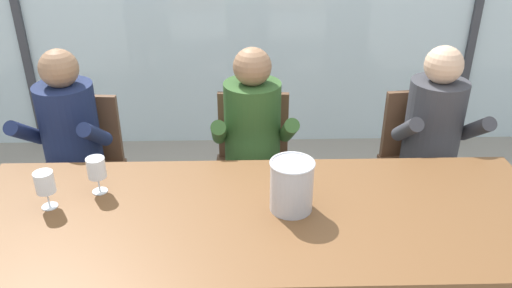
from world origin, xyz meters
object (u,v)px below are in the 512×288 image
at_px(chair_center, 420,154).
at_px(dining_table, 258,225).
at_px(chair_near_curtain, 83,161).
at_px(person_navy_polo, 66,144).
at_px(person_charcoal_jacket, 436,139).
at_px(chair_left_of_center, 252,158).
at_px(wine_glass_by_left_taster, 45,184).
at_px(person_olive_shirt, 253,141).
at_px(ice_bucket_primary, 292,185).
at_px(wine_glass_near_bucket, 96,168).

bearing_deg(chair_center, dining_table, -146.83).
relative_size(chair_near_curtain, person_navy_polo, 0.74).
relative_size(chair_near_curtain, person_charcoal_jacket, 0.74).
xyz_separation_m(chair_left_of_center, wine_glass_by_left_taster, (-0.90, -0.79, 0.32)).
bearing_deg(person_olive_shirt, ice_bucket_primary, -80.29).
bearing_deg(dining_table, ice_bucket_primary, 11.27).
relative_size(dining_table, person_charcoal_jacket, 2.10).
relative_size(person_navy_polo, person_charcoal_jacket, 1.00).
height_order(chair_center, person_navy_polo, person_navy_polo).
xyz_separation_m(chair_center, wine_glass_near_bucket, (-1.73, -0.69, 0.33)).
bearing_deg(person_charcoal_jacket, chair_left_of_center, 173.48).
relative_size(person_charcoal_jacket, wine_glass_by_left_taster, 7.00).
relative_size(dining_table, wine_glass_near_bucket, 14.72).
xyz_separation_m(chair_left_of_center, wine_glass_near_bucket, (-0.71, -0.67, 0.33)).
bearing_deg(chair_left_of_center, person_navy_polo, -169.95).
bearing_deg(person_navy_polo, person_charcoal_jacket, 4.65).
bearing_deg(wine_glass_near_bucket, person_olive_shirt, 37.26).
bearing_deg(ice_bucket_primary, chair_near_curtain, 144.61).
distance_m(person_navy_polo, ice_bucket_primary, 1.39).
bearing_deg(ice_bucket_primary, wine_glass_by_left_taster, 177.85).
height_order(wine_glass_by_left_taster, wine_glass_near_bucket, same).
distance_m(dining_table, wine_glass_by_left_taster, 0.93).
bearing_deg(chair_left_of_center, wine_glass_by_left_taster, -135.76).
relative_size(person_olive_shirt, wine_glass_by_left_taster, 7.00).
xyz_separation_m(wine_glass_by_left_taster, wine_glass_near_bucket, (0.19, 0.12, 0.00)).
height_order(chair_center, wine_glass_near_bucket, wine_glass_near_bucket).
distance_m(dining_table, chair_left_of_center, 0.87).
bearing_deg(ice_bucket_primary, person_navy_polo, 149.37).
relative_size(chair_near_curtain, person_olive_shirt, 0.74).
distance_m(person_navy_polo, person_olive_shirt, 1.04).
xyz_separation_m(dining_table, person_olive_shirt, (-0.00, 0.73, 0.03)).
height_order(dining_table, chair_left_of_center, chair_left_of_center).
bearing_deg(person_olive_shirt, dining_table, -91.84).
bearing_deg(wine_glass_by_left_taster, person_navy_polo, 101.12).
bearing_deg(wine_glass_by_left_taster, wine_glass_near_bucket, 31.54).
distance_m(chair_center, person_olive_shirt, 1.04).
height_order(person_olive_shirt, person_charcoal_jacket, same).
xyz_separation_m(dining_table, person_charcoal_jacket, (1.03, 0.73, 0.03)).
bearing_deg(chair_near_curtain, chair_left_of_center, 4.37).
bearing_deg(chair_center, person_olive_shirt, -179.74).
bearing_deg(chair_center, chair_near_curtain, 173.02).
xyz_separation_m(person_navy_polo, wine_glass_by_left_taster, (0.13, -0.66, 0.15)).
bearing_deg(dining_table, wine_glass_by_left_taster, 175.73).
bearing_deg(dining_table, person_charcoal_jacket, 35.41).
relative_size(dining_table, ice_bucket_primary, 11.01).
relative_size(chair_near_curtain, wine_glass_near_bucket, 5.16).
bearing_deg(ice_bucket_primary, person_charcoal_jacket, 38.45).
height_order(chair_left_of_center, wine_glass_near_bucket, wine_glass_near_bucket).
bearing_deg(wine_glass_near_bucket, chair_center, 21.68).
relative_size(dining_table, chair_near_curtain, 2.85).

